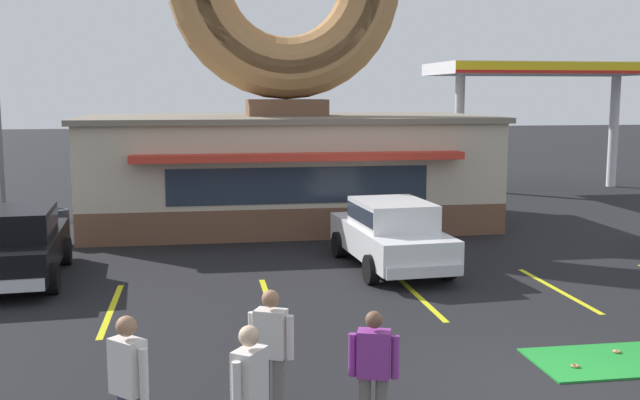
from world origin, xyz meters
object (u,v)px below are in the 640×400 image
Objects in this scene: golf_ball at (615,351)px; pedestrian_blue_sweater_man at (374,369)px; trash_bin at (59,227)px; pedestrian_clipboard_woman at (271,348)px; car_black at (16,242)px; car_white at (391,231)px; pedestrian_hooded_kid at (250,395)px; pedestrian_leather_jacket_man at (128,384)px.

golf_ball is 0.03× the size of pedestrian_blue_sweater_man.
pedestrian_clipboard_woman is at bearing -68.55° from trash_bin.
trash_bin is at bearing 86.89° from car_black.
car_black is at bearing 179.14° from car_white.
pedestrian_blue_sweater_man is 0.92× the size of pedestrian_hooded_kid.
pedestrian_blue_sweater_man reaches higher than trash_bin.
car_black reaches higher than pedestrian_blue_sweater_man.
car_white reaches higher than trash_bin.
car_black is 8.32m from car_white.
pedestrian_hooded_kid is 1.01× the size of pedestrian_clipboard_woman.
pedestrian_blue_sweater_man is at bearing 5.01° from pedestrian_leather_jacket_man.
pedestrian_blue_sweater_man is at bearing -32.03° from pedestrian_clipboard_woman.
pedestrian_blue_sweater_man is at bearing -65.20° from trash_bin.
car_white is at bearing 59.22° from pedestrian_leather_jacket_man.
car_white reaches higher than pedestrian_blue_sweater_man.
trash_bin is (-2.95, 12.61, -0.45)m from pedestrian_leather_jacket_man.
pedestrian_blue_sweater_man is at bearing -153.54° from golf_ball.
pedestrian_hooded_kid reaches higher than car_black.
pedestrian_leather_jacket_man is at bearing -149.73° from pedestrian_clipboard_woman.
car_black is at bearing 148.39° from golf_ball.
pedestrian_hooded_kid is (4.43, -9.26, 0.06)m from car_black.
trash_bin is (-8.11, 3.95, -0.37)m from car_white.
car_black is at bearing -93.11° from trash_bin.
golf_ball is at bearing -45.18° from trash_bin.
pedestrian_leather_jacket_man is 12.96m from trash_bin.
car_black is 9.34m from pedestrian_leather_jacket_man.
pedestrian_hooded_kid is at bearing -20.45° from pedestrian_leather_jacket_man.
pedestrian_hooded_kid reaches higher than trash_bin.
car_white is 9.03m from trash_bin.
car_black is (-10.32, 6.35, 0.82)m from golf_ball.
pedestrian_leather_jacket_man is at bearing -70.24° from car_black.
trash_bin is at bearing 111.45° from pedestrian_clipboard_woman.
golf_ball is at bearing 26.46° from pedestrian_blue_sweater_man.
car_white is 2.78× the size of pedestrian_hooded_kid.
golf_ball is 0.01× the size of car_black.
pedestrian_clipboard_woman is at bearing 30.27° from pedestrian_leather_jacket_man.
pedestrian_clipboard_woman is at bearing 75.95° from pedestrian_hooded_kid.
trash_bin is (-4.22, 13.09, -0.43)m from pedestrian_hooded_kid.
golf_ball is at bearing -31.61° from car_black.
car_black is 3.01× the size of pedestrian_blue_sweater_man.
pedestrian_leather_jacket_man reaches higher than golf_ball.
pedestrian_blue_sweater_man is 1.59× the size of trash_bin.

